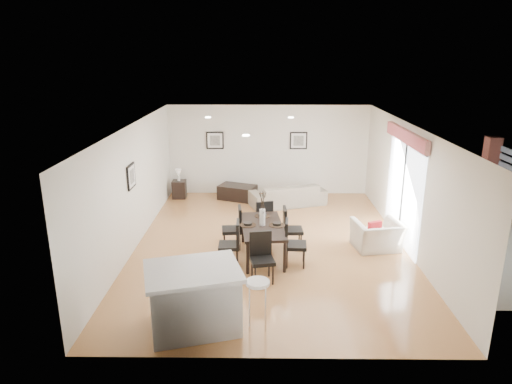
{
  "coord_description": "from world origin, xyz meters",
  "views": [
    {
      "loc": [
        -0.2,
        -9.51,
        4.15
      ],
      "look_at": [
        -0.33,
        0.4,
        1.13
      ],
      "focal_mm": 32.0,
      "sensor_mm": 36.0,
      "label": 1
    }
  ],
  "objects_px": {
    "dining_chair_wfar": "(235,225)",
    "kitchen_island": "(194,298)",
    "armchair": "(377,235)",
    "dining_chair_efar": "(289,226)",
    "dining_chair_wnear": "(233,241)",
    "coffee_table": "(237,192)",
    "bar_stool": "(258,288)",
    "sofa": "(288,195)",
    "dining_chair_head": "(262,254)",
    "dining_table": "(262,228)",
    "side_table": "(179,189)",
    "dining_chair_enear": "(292,240)",
    "dining_chair_foot": "(263,217)"
  },
  "relations": [
    {
      "from": "dining_chair_wfar",
      "to": "kitchen_island",
      "type": "relative_size",
      "value": 0.56
    },
    {
      "from": "armchair",
      "to": "dining_chair_wfar",
      "type": "height_order",
      "value": "dining_chair_wfar"
    },
    {
      "from": "sofa",
      "to": "dining_chair_foot",
      "type": "xyz_separation_m",
      "value": [
        -0.7,
        -2.38,
        0.2
      ]
    },
    {
      "from": "dining_chair_head",
      "to": "dining_chair_wfar",
      "type": "bearing_deg",
      "value": 99.8
    },
    {
      "from": "dining_chair_enear",
      "to": "kitchen_island",
      "type": "bearing_deg",
      "value": 147.0
    },
    {
      "from": "dining_chair_wfar",
      "to": "dining_chair_enear",
      "type": "distance_m",
      "value": 1.46
    },
    {
      "from": "dining_chair_wfar",
      "to": "dining_chair_head",
      "type": "distance_m",
      "value": 1.58
    },
    {
      "from": "dining_chair_wfar",
      "to": "armchair",
      "type": "bearing_deg",
      "value": 83.14
    },
    {
      "from": "dining_table",
      "to": "dining_chair_wfar",
      "type": "xyz_separation_m",
      "value": [
        -0.59,
        0.43,
        -0.1
      ]
    },
    {
      "from": "dining_chair_head",
      "to": "sofa",
      "type": "bearing_deg",
      "value": 69.0
    },
    {
      "from": "dining_chair_wnear",
      "to": "dining_chair_head",
      "type": "distance_m",
      "value": 0.85
    },
    {
      "from": "side_table",
      "to": "armchair",
      "type": "bearing_deg",
      "value": -36.33
    },
    {
      "from": "dining_table",
      "to": "dining_chair_efar",
      "type": "xyz_separation_m",
      "value": [
        0.59,
        0.42,
        -0.11
      ]
    },
    {
      "from": "dining_chair_head",
      "to": "bar_stool",
      "type": "distance_m",
      "value": 1.61
    },
    {
      "from": "armchair",
      "to": "dining_chair_enear",
      "type": "bearing_deg",
      "value": 13.17
    },
    {
      "from": "kitchen_island",
      "to": "dining_chair_enear",
      "type": "bearing_deg",
      "value": 37.51
    },
    {
      "from": "armchair",
      "to": "dining_chair_foot",
      "type": "relative_size",
      "value": 1.09
    },
    {
      "from": "sofa",
      "to": "dining_chair_enear",
      "type": "distance_m",
      "value": 3.85
    },
    {
      "from": "dining_chair_wfar",
      "to": "kitchen_island",
      "type": "height_order",
      "value": "kitchen_island"
    },
    {
      "from": "coffee_table",
      "to": "side_table",
      "type": "bearing_deg",
      "value": -162.03
    },
    {
      "from": "side_table",
      "to": "kitchen_island",
      "type": "height_order",
      "value": "kitchen_island"
    },
    {
      "from": "dining_chair_enear",
      "to": "dining_chair_foot",
      "type": "bearing_deg",
      "value": 24.93
    },
    {
      "from": "dining_chair_efar",
      "to": "kitchen_island",
      "type": "height_order",
      "value": "kitchen_island"
    },
    {
      "from": "dining_chair_wnear",
      "to": "dining_chair_head",
      "type": "height_order",
      "value": "dining_chair_head"
    },
    {
      "from": "dining_chair_wnear",
      "to": "dining_chair_wfar",
      "type": "bearing_deg",
      "value": 178.87
    },
    {
      "from": "dining_chair_foot",
      "to": "side_table",
      "type": "distance_m",
      "value": 3.93
    },
    {
      "from": "sofa",
      "to": "coffee_table",
      "type": "xyz_separation_m",
      "value": [
        -1.46,
        0.53,
        -0.1
      ]
    },
    {
      "from": "dining_table",
      "to": "coffee_table",
      "type": "bearing_deg",
      "value": 94.81
    },
    {
      "from": "dining_table",
      "to": "dining_chair_enear",
      "type": "distance_m",
      "value": 0.73
    },
    {
      "from": "armchair",
      "to": "dining_chair_foot",
      "type": "distance_m",
      "value": 2.59
    },
    {
      "from": "sofa",
      "to": "dining_chair_head",
      "type": "xyz_separation_m",
      "value": [
        -0.74,
        -4.47,
        0.22
      ]
    },
    {
      "from": "bar_stool",
      "to": "sofa",
      "type": "bearing_deg",
      "value": 82.49
    },
    {
      "from": "sofa",
      "to": "dining_chair_head",
      "type": "height_order",
      "value": "dining_chair_head"
    },
    {
      "from": "dining_chair_enear",
      "to": "dining_chair_wnear",
      "type": "bearing_deg",
      "value": 93.92
    },
    {
      "from": "sofa",
      "to": "side_table",
      "type": "relative_size",
      "value": 4.0
    },
    {
      "from": "bar_stool",
      "to": "dining_chair_efar",
      "type": "bearing_deg",
      "value": 77.71
    },
    {
      "from": "armchair",
      "to": "dining_chair_wfar",
      "type": "bearing_deg",
      "value": -10.28
    },
    {
      "from": "dining_table",
      "to": "dining_chair_efar",
      "type": "height_order",
      "value": "dining_chair_efar"
    },
    {
      "from": "dining_chair_wfar",
      "to": "side_table",
      "type": "bearing_deg",
      "value": -158.93
    },
    {
      "from": "dining_chair_wfar",
      "to": "coffee_table",
      "type": "xyz_separation_m",
      "value": [
        -0.14,
        3.53,
        -0.32
      ]
    },
    {
      "from": "dining_chair_head",
      "to": "dining_chair_foot",
      "type": "relative_size",
      "value": 1.04
    },
    {
      "from": "dining_chair_foot",
      "to": "dining_chair_wnear",
      "type": "bearing_deg",
      "value": 50.06
    },
    {
      "from": "dining_chair_efar",
      "to": "coffee_table",
      "type": "distance_m",
      "value": 3.8
    },
    {
      "from": "dining_chair_enear",
      "to": "dining_chair_head",
      "type": "relative_size",
      "value": 1.02
    },
    {
      "from": "kitchen_island",
      "to": "dining_chair_wnear",
      "type": "bearing_deg",
      "value": 62.15
    },
    {
      "from": "dining_table",
      "to": "dining_chair_wfar",
      "type": "height_order",
      "value": "dining_chair_wfar"
    },
    {
      "from": "armchair",
      "to": "dining_chair_efar",
      "type": "xyz_separation_m",
      "value": [
        -1.93,
        0.02,
        0.2
      ]
    },
    {
      "from": "armchair",
      "to": "kitchen_island",
      "type": "bearing_deg",
      "value": 30.57
    },
    {
      "from": "armchair",
      "to": "kitchen_island",
      "type": "relative_size",
      "value": 0.59
    },
    {
      "from": "armchair",
      "to": "coffee_table",
      "type": "relative_size",
      "value": 0.94
    }
  ]
}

